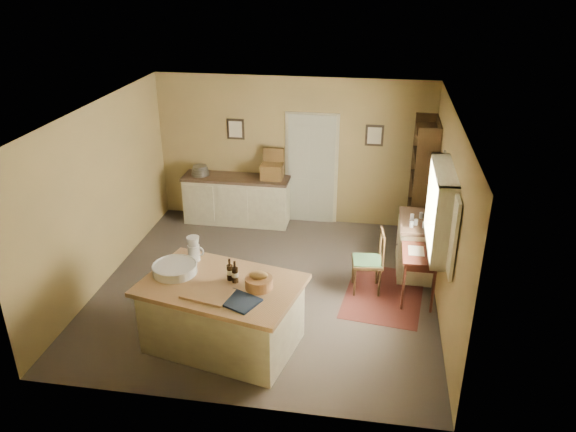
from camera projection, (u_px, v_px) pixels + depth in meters
name	position (u px, v px, depth m)	size (l,w,h in m)	color
ground	(267.00, 287.00, 8.52)	(5.00, 5.00, 0.00)	brown
wall_back	(293.00, 151.00, 10.20)	(5.00, 0.10, 2.70)	#9B8049
wall_front	(218.00, 303.00, 5.72)	(5.00, 0.10, 2.70)	#9B8049
wall_left	(101.00, 195.00, 8.32)	(0.10, 5.00, 2.70)	#9B8049
wall_right	(447.00, 217.00, 7.59)	(0.10, 5.00, 2.70)	#9B8049
ceiling	(264.00, 112.00, 7.39)	(5.00, 5.00, 0.00)	silver
door	(311.00, 168.00, 10.24)	(0.97, 0.06, 2.11)	#A7A790
framed_prints	(304.00, 132.00, 10.00)	(2.82, 0.02, 0.38)	black
window	(444.00, 209.00, 7.34)	(0.25, 1.99, 1.12)	beige
work_island	(222.00, 312.00, 7.08)	(2.15, 1.65, 1.20)	beige
sideboard	(237.00, 198.00, 10.44)	(1.96, 0.56, 1.18)	beige
rug	(384.00, 294.00, 8.33)	(1.10, 1.60, 0.01)	#471A16
writing_desk	(419.00, 258.00, 7.99)	(0.48, 0.79, 0.82)	#371710
desk_chair	(367.00, 262.00, 8.25)	(0.45, 0.45, 0.95)	#301F10
right_cabinet	(415.00, 245.00, 8.77)	(0.55, 0.98, 0.99)	beige
shelving_unit	(425.00, 183.00, 9.52)	(0.37, 0.97, 2.16)	#301F10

